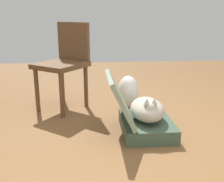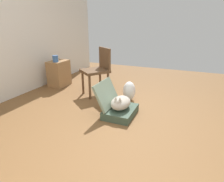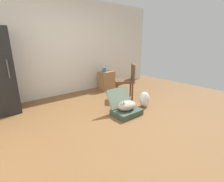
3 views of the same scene
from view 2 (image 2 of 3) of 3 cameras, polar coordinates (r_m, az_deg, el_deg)
name	(u,v)px [view 2 (image 2 of 3)]	position (r m, az deg, el deg)	size (l,w,h in m)	color
ground_plane	(115,128)	(2.64, 1.02, -10.97)	(7.68, 7.68, 0.00)	brown
suitcase_base	(121,112)	(2.94, 2.57, -6.22)	(0.56, 0.42, 0.12)	#384C3D
suitcase_lid	(107,94)	(2.92, -1.64, -0.90)	(0.56, 0.42, 0.04)	gray
cat	(120,103)	(2.87, 2.56, -3.53)	(0.50, 0.28, 0.23)	#B2A899
plastic_bag_white	(129,91)	(3.47, 5.16, -0.02)	(0.26, 0.22, 0.35)	white
side_table	(59,73)	(4.40, -15.61, 5.09)	(0.46, 0.32, 0.57)	olive
vase_tall	(55,59)	(4.22, -16.62, 9.26)	(0.12, 0.12, 0.14)	#38609E
chair	(98,69)	(3.69, -4.19, 6.60)	(0.64, 0.63, 0.91)	brown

